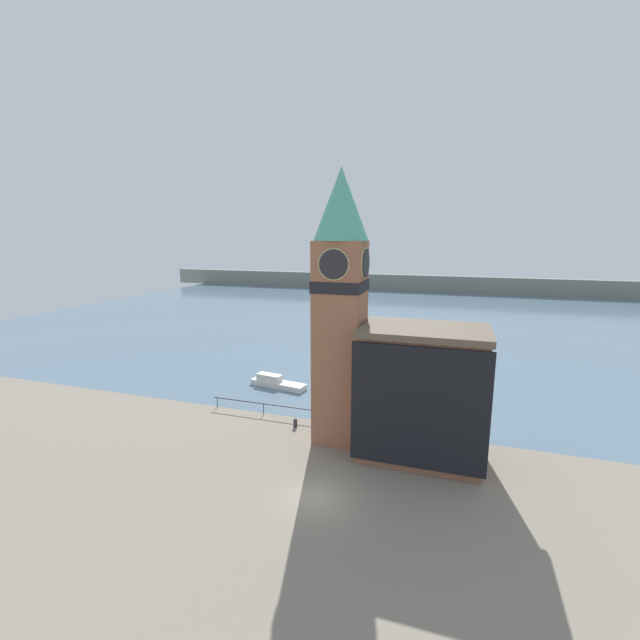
{
  "coord_description": "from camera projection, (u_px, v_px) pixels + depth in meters",
  "views": [
    {
      "loc": [
        8.22,
        -23.97,
        16.86
      ],
      "look_at": [
        -1.74,
        6.44,
        10.57
      ],
      "focal_mm": 24.0,
      "sensor_mm": 36.0,
      "label": 1
    }
  ],
  "objects": [
    {
      "name": "boat_near",
      "position": [
        276.0,
        382.0,
        48.69
      ],
      "size": [
        6.83,
        2.67,
        1.32
      ],
      "rotation": [
        0.0,
        0.0,
        -0.17
      ],
      "color": "silver",
      "rests_on": "water"
    },
    {
      "name": "pier_building",
      "position": [
        422.0,
        393.0,
        32.65
      ],
      "size": [
        9.54,
        6.58,
        10.19
      ],
      "color": "#935B42",
      "rests_on": "ground_plane"
    },
    {
      "name": "pier_railing",
      "position": [
        263.0,
        405.0,
        41.04
      ],
      "size": [
        10.78,
        0.08,
        1.09
      ],
      "color": "#232328",
      "rests_on": "ground_plane"
    },
    {
      "name": "clock_tower",
      "position": [
        340.0,
        302.0,
        34.07
      ],
      "size": [
        4.3,
        4.3,
        22.03
      ],
      "color": "#935B42",
      "rests_on": "ground_plane"
    },
    {
      "name": "ground_plane",
      "position": [
        315.0,
        497.0,
        28.11
      ],
      "size": [
        160.0,
        160.0,
        0.0
      ],
      "primitive_type": "plane",
      "color": "gray"
    },
    {
      "name": "water",
      "position": [
        419.0,
        314.0,
        94.66
      ],
      "size": [
        160.0,
        120.0,
        0.0
      ],
      "color": "slate",
      "rests_on": "ground_plane"
    },
    {
      "name": "far_shoreline",
      "position": [
        431.0,
        284.0,
        131.48
      ],
      "size": [
        180.0,
        3.0,
        5.0
      ],
      "color": "gray",
      "rests_on": "water"
    },
    {
      "name": "mooring_bollard_near",
      "position": [
        295.0,
        422.0,
        38.36
      ],
      "size": [
        0.37,
        0.37,
        0.79
      ],
      "color": "#2D2D33",
      "rests_on": "ground_plane"
    }
  ]
}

